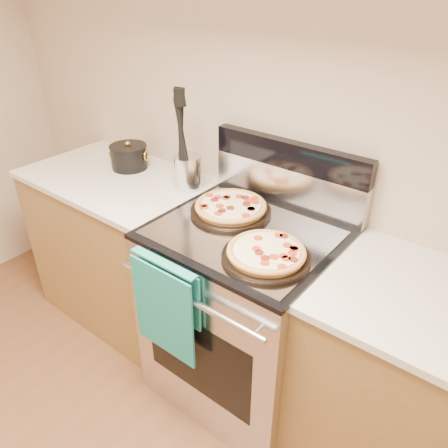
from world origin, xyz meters
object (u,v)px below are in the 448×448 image
Objects in this scene: utensil_crock at (188,172)px; saucepan at (129,158)px; pepperoni_pizza_back at (231,208)px; range_body at (244,315)px; pepperoni_pizza_front at (266,254)px.

utensil_crock is 0.88× the size of saucepan.
pepperoni_pizza_back is 1.82× the size of saucepan.
range_body is 0.75m from utensil_crock.
saucepan reaches higher than pepperoni_pizza_back.
pepperoni_pizza_back is at bearing 153.46° from range_body.
utensil_crock is (-0.48, 0.17, 0.55)m from range_body.
range_body is at bearing -26.54° from pepperoni_pizza_back.
utensil_crock is (-0.66, 0.30, 0.05)m from pepperoni_pizza_front.
range_body is at bearing 144.16° from pepperoni_pizza_front.
pepperoni_pizza_front is (0.32, -0.20, -0.00)m from pepperoni_pizza_back.
pepperoni_pizza_front is at bearing -24.22° from utensil_crock.
saucepan is at bearing -178.34° from utensil_crock.
pepperoni_pizza_back is at bearing 148.01° from pepperoni_pizza_front.
saucepan is at bearing 173.71° from pepperoni_pizza_back.
utensil_crock is at bearing 164.08° from pepperoni_pizza_back.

